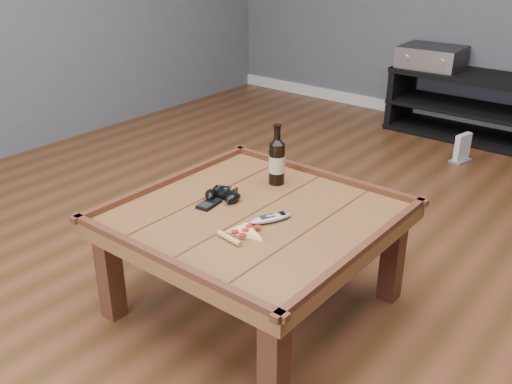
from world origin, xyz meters
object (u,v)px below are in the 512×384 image
Objects in this scene: coffee_table at (255,226)px; pizza_slice at (243,233)px; game_controller at (223,195)px; game_console at (462,149)px; smartphone at (209,204)px; remote_control at (271,218)px; av_receiver at (432,57)px; beer_bottle at (277,160)px; media_console at (483,109)px.

pizza_slice is (0.08, -0.17, 0.07)m from coffee_table.
game_console is (0.25, 2.20, -0.38)m from game_controller.
game_controller is 0.08m from smartphone.
coffee_table is 2.24m from game_console.
av_receiver reaches higher than remote_control.
pizza_slice is 2.41m from game_console.
pizza_slice is (0.19, -0.46, -0.10)m from beer_bottle.
beer_bottle is at bearing 150.07° from remote_control.
smartphone is at bearing -160.66° from coffee_table.
beer_bottle is at bearing 69.64° from smartphone.
beer_bottle reaches higher than coffee_table.
media_console is at bearing 99.81° from pizza_slice.
remote_control is 2.26m from game_console.
coffee_table is at bearing -83.09° from av_receiver.
pizza_slice is at bearing -88.41° from media_console.
media_console is 2.48m from beer_bottle.
remote_control is at bearing 2.20° from smartphone.
game_console is (-0.02, 2.38, -0.37)m from pizza_slice.
game_console is at bearing -48.18° from av_receiver.
smartphone is (-0.27, 0.10, -0.00)m from pizza_slice.
game_controller reaches higher than remote_control.
pizza_slice is 1.95× the size of smartphone.
game_controller is 0.89× the size of remote_control.
av_receiver is at bearing 87.63° from smartphone.
coffee_table is at bearing -78.92° from game_console.
av_receiver is at bearing 75.33° from game_controller.
smartphone is at bearing -102.65° from beer_bottle.
media_console is 12.06× the size of smartphone.
coffee_table is 3.78× the size of beer_bottle.
media_console is at bearing 65.92° from game_controller.
game_controller is (-0.18, -2.74, 0.23)m from media_console.
beer_bottle is at bearing -84.47° from av_receiver.
smartphone reaches higher than game_console.
beer_bottle is at bearing -82.37° from game_console.
coffee_table reaches higher than game_console.
beer_bottle is at bearing 120.67° from pizza_slice.
media_console is 0.56m from av_receiver.
coffee_table is 0.21m from smartphone.
coffee_table is at bearing -90.00° from media_console.
beer_bottle is at bearing 110.46° from coffee_table.
beer_bottle reaches higher than pizza_slice.
coffee_table reaches higher than smartphone.
remote_control is at bearing 93.29° from pizza_slice.
game_console is (0.17, 1.93, -0.47)m from beer_bottle.
smartphone is at bearing -143.47° from remote_control.
coffee_table is 5.14× the size of game_console.
remote_control is at bearing -88.05° from media_console.
coffee_table is 2.79m from av_receiver.
beer_bottle is 1.49× the size of remote_control.
game_controller is 0.32m from pizza_slice.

